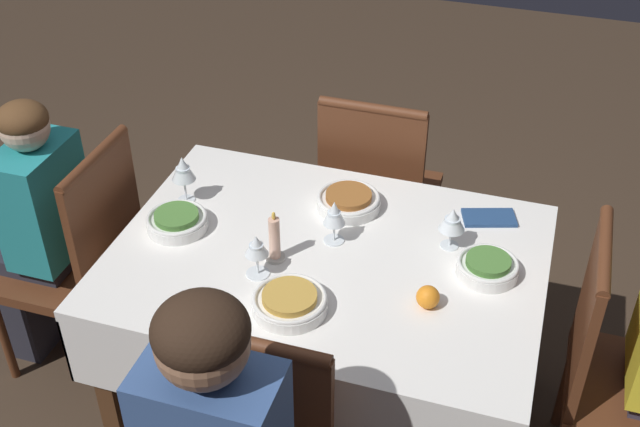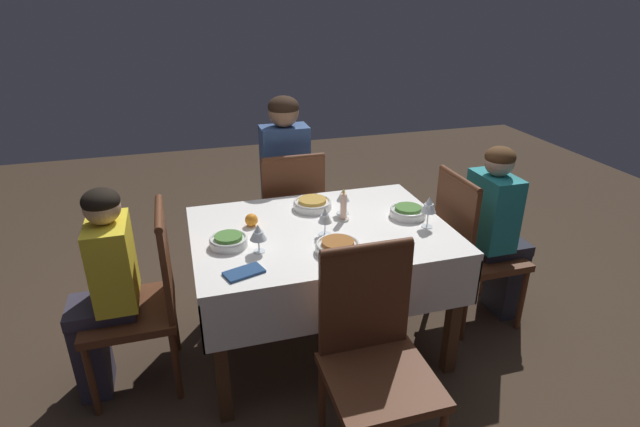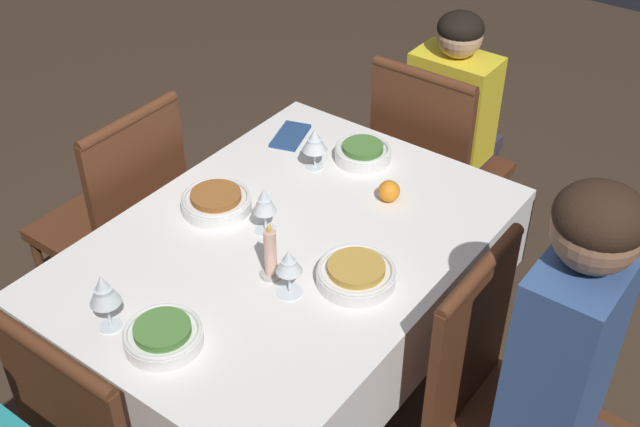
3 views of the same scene
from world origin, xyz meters
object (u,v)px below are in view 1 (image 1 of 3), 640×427
Objects in this scene: chair_west at (618,368)px; chair_south at (377,189)px; wine_glass_south at (335,214)px; wine_glass_west at (452,220)px; chair_east at (82,254)px; wine_glass_east at (183,170)px; wine_glass_north at (256,247)px; person_child_teal at (35,226)px; bowl_north at (290,302)px; bowl_east at (177,221)px; bowl_south at (349,201)px; candle_centerpiece at (275,241)px; dining_table at (327,279)px; orange_fruit at (428,297)px; bowl_west at (488,267)px; napkin_red_folded at (489,218)px.

chair_west is 1.00× the size of chair_south.
wine_glass_west is at bearing -166.55° from wine_glass_south.
chair_east is 0.51m from wine_glass_east.
person_child_teal is at bearing -9.85° from wine_glass_north.
bowl_east is at bearing -28.13° from bowl_north.
bowl_south is (0.35, -0.10, -0.07)m from wine_glass_west.
wine_glass_north is (1.05, 0.16, 0.32)m from chair_west.
wine_glass_west is (-1.40, -0.15, 0.23)m from person_child_teal.
chair_east reaches higher than candle_centerpiece.
chair_east is 1.00× the size of chair_west.
wine_glass_east is at bearing -14.29° from dining_table.
bowl_north is 0.64m from wine_glass_east.
candle_centerpiece is at bearing 94.51° from chair_west.
chair_south is (0.90, -0.69, 0.00)m from chair_west.
chair_west is 5.57× the size of wine_glass_east.
wine_glass_east is 2.53× the size of orange_fruit.
wine_glass_north is 0.50m from orange_fruit.
chair_east is at bearing 90.00° from person_child_teal.
chair_east is 1.28m from wine_glass_west.
bowl_west is at bearing 92.05° from chair_east.
wine_glass_west is 0.22m from napkin_red_folded.
bowl_north is at bearing 151.87° from bowl_east.
wine_glass_south is (-0.89, -0.06, 0.32)m from chair_east.
chair_south is (0.02, -0.71, -0.13)m from dining_table.
wine_glass_east is (0.51, 0.57, 0.34)m from chair_south.
bowl_south is (-0.48, -0.27, -0.00)m from bowl_east.
dining_table is 0.58m from wine_glass_east.
wine_glass_west is (-1.23, -0.15, 0.32)m from chair_east.
wine_glass_north is at bearing 38.04° from napkin_red_folded.
wine_glass_west is (-0.51, -0.30, -0.00)m from wine_glass_north.
wine_glass_north reaches higher than napkin_red_folded.
bowl_north is at bearing 120.48° from candle_centerpiece.
bowl_north is (-0.86, 0.27, 0.25)m from chair_east.
chair_south is at bearing -88.59° from bowl_south.
person_child_teal is at bearing -4.55° from candle_centerpiece.
napkin_red_folded is (-0.61, -0.47, -0.09)m from wine_glass_north.
orange_fruit is at bearing 158.58° from dining_table.
wine_glass_south reaches higher than bowl_south.
orange_fruit is 0.35× the size of napkin_red_folded.
candle_centerpiece reaches higher than dining_table.
chair_west reaches higher than orange_fruit.
bowl_south is (0.48, -0.20, -0.00)m from bowl_west.
bowl_west is at bearing 178.14° from wine_glass_south.
chair_south is 0.73m from wine_glass_west.
bowl_north is 1.17× the size of bowl_west.
wine_glass_west reaches higher than bowl_north.
wine_glass_east reaches higher than wine_glass_south.
candle_centerpiece is at bearing -59.52° from bowl_north.
dining_table is at bearing 36.83° from napkin_red_folded.
bowl_north is at bearing 87.57° from bowl_south.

